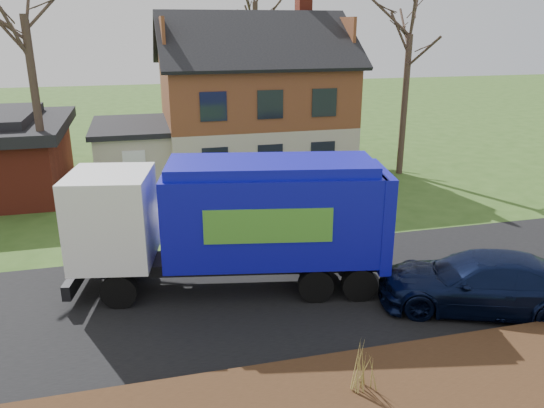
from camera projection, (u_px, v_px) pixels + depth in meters
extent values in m
plane|color=#2F4E1A|center=(289.00, 293.00, 15.49)|extent=(120.00, 120.00, 0.00)
cube|color=black|center=(289.00, 292.00, 15.48)|extent=(80.00, 7.00, 0.02)
cube|color=#BDB198|center=(253.00, 145.00, 28.37)|extent=(9.00, 7.50, 2.70)
cube|color=brown|center=(253.00, 93.00, 27.49)|extent=(9.00, 7.50, 2.80)
cube|color=maroon|center=(304.00, 4.00, 27.71)|extent=(0.70, 0.90, 1.60)
cube|color=#BDB198|center=(134.00, 154.00, 26.48)|extent=(3.50, 5.50, 2.60)
cube|color=black|center=(132.00, 126.00, 26.03)|extent=(3.90, 5.90, 0.24)
cylinder|color=black|center=(119.00, 291.00, 14.56)|extent=(1.04, 0.51, 0.99)
cylinder|color=black|center=(133.00, 260.00, 16.45)|extent=(1.04, 0.51, 0.99)
cylinder|color=black|center=(316.00, 285.00, 14.87)|extent=(1.04, 0.51, 0.99)
cylinder|color=black|center=(307.00, 256.00, 16.76)|extent=(1.04, 0.51, 0.99)
cylinder|color=black|center=(359.00, 284.00, 14.94)|extent=(1.04, 0.51, 0.99)
cylinder|color=black|center=(346.00, 255.00, 16.83)|extent=(1.04, 0.51, 0.99)
cube|color=black|center=(240.00, 262.00, 15.59)|extent=(8.28, 2.66, 0.33)
cube|color=white|center=(112.00, 217.00, 14.91)|extent=(2.60, 2.75, 2.58)
cube|color=black|center=(74.00, 213.00, 14.81)|extent=(0.47, 2.08, 0.86)
cube|color=black|center=(78.00, 275.00, 15.41)|extent=(0.68, 2.39, 0.43)
cube|color=#0D0EA6|center=(271.00, 214.00, 15.17)|extent=(6.35, 3.47, 2.58)
cube|color=#0D0EA6|center=(271.00, 166.00, 14.71)|extent=(6.02, 3.13, 0.29)
cube|color=#0D0EA6|center=(378.00, 215.00, 15.38)|extent=(0.78, 2.45, 2.77)
cube|color=#4A9330|center=(268.00, 226.00, 13.99)|extent=(3.38, 0.68, 0.95)
cube|color=#4A9330|center=(264.00, 198.00, 16.28)|extent=(3.38, 0.68, 0.95)
imported|color=#B5B7BD|center=(242.00, 220.00, 19.09)|extent=(4.75, 1.80, 1.55)
imported|color=black|center=(481.00, 282.00, 14.41)|extent=(5.87, 4.15, 1.58)
cylinder|color=#413227|center=(38.00, 116.00, 21.57)|extent=(0.33, 0.33, 7.84)
cylinder|color=#423128|center=(404.00, 106.00, 26.89)|extent=(0.32, 0.32, 7.01)
cylinder|color=#3A2D23|center=(256.00, 73.00, 34.84)|extent=(0.34, 0.34, 8.83)
cone|color=olive|center=(362.00, 368.00, 10.75)|extent=(0.04, 0.04, 1.05)
cone|color=olive|center=(354.00, 369.00, 10.71)|extent=(0.04, 0.04, 1.05)
cone|color=olive|center=(369.00, 367.00, 10.79)|extent=(0.04, 0.04, 1.05)
cone|color=olive|center=(359.00, 364.00, 10.87)|extent=(0.04, 0.04, 1.05)
cone|color=olive|center=(365.00, 372.00, 10.62)|extent=(0.04, 0.04, 1.05)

